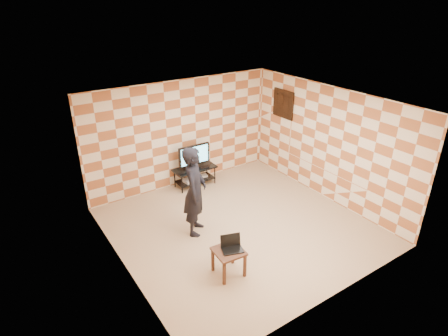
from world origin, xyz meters
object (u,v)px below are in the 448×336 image
(tv, at_px, (194,156))
(person, at_px, (195,191))
(side_table, at_px, (229,255))
(tv_stand, at_px, (195,172))

(tv, relative_size, person, 0.45)
(side_table, relative_size, person, 0.28)
(side_table, bearing_deg, person, 83.13)
(tv_stand, relative_size, side_table, 2.07)
(tv, relative_size, side_table, 1.60)
(tv_stand, distance_m, tv, 0.47)
(person, bearing_deg, tv_stand, 10.49)
(tv_stand, height_order, side_table, same)
(person, bearing_deg, side_table, -147.21)
(tv, bearing_deg, tv_stand, 90.32)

